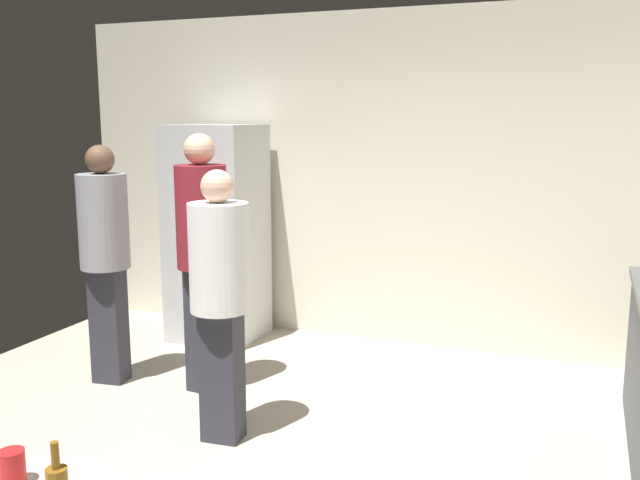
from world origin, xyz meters
The scene contains 6 objects.
wall_back centered at (0.00, 2.63, 1.35)m, with size 5.32×0.06×2.70m, color silver.
refrigerator centered at (-1.21, 2.20, 0.90)m, with size 0.70×0.68×1.80m.
plastic_cup_red centered at (0.06, -1.31, 0.79)m, with size 0.08×0.08×0.11m, color red.
person_in_gray_shirt centered at (-1.42, 1.02, 0.98)m, with size 0.38×0.38×1.68m.
person_in_white_shirt centered at (-0.23, 0.51, 0.92)m, with size 0.36×0.36×1.58m.
person_in_maroon_shirt centered at (-0.70, 1.12, 1.03)m, with size 0.38×0.38×1.76m.
Camera 1 is at (1.67, -2.82, 1.87)m, focal length 38.78 mm.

